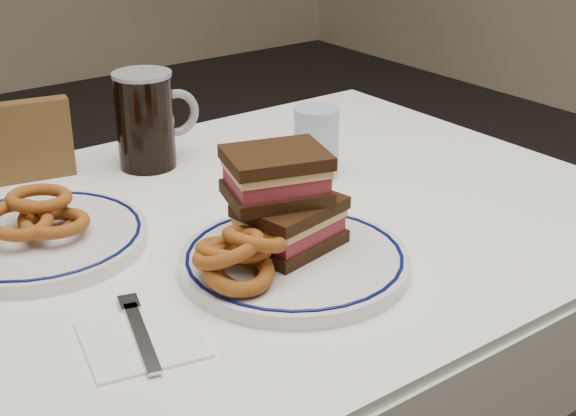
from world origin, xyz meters
TOP-DOWN VIEW (x-y plane):
  - dining_table at (0.00, 0.00)m, footprint 1.27×0.87m
  - main_plate at (0.02, -0.16)m, footprint 0.30×0.30m
  - reuben_sandwich at (0.02, -0.13)m, footprint 0.16×0.14m
  - onion_rings_main at (-0.08, -0.17)m, footprint 0.12×0.13m
  - ketchup_ramekin at (0.01, -0.10)m, footprint 0.05×0.05m
  - beer_mug at (0.04, 0.28)m, footprint 0.15×0.10m
  - water_glass at (0.24, 0.07)m, footprint 0.07×0.07m
  - far_plate at (-0.23, 0.10)m, footprint 0.30×0.30m
  - onion_rings_far at (-0.22, 0.10)m, footprint 0.13×0.14m
  - napkin_fork at (-0.22, -0.19)m, footprint 0.15×0.17m

SIDE VIEW (x-z plane):
  - dining_table at x=0.00m, z-range 0.27..1.02m
  - napkin_fork at x=-0.22m, z-range 0.75..0.76m
  - far_plate at x=-0.23m, z-range 0.75..0.77m
  - main_plate at x=0.02m, z-range 0.75..0.77m
  - ketchup_ramekin at x=0.01m, z-range 0.77..0.80m
  - onion_rings_far at x=-0.22m, z-range 0.76..0.83m
  - onion_rings_main at x=-0.08m, z-range 0.75..0.85m
  - water_glass at x=0.24m, z-range 0.75..0.87m
  - beer_mug at x=0.04m, z-range 0.75..0.92m
  - reuben_sandwich at x=0.02m, z-range 0.77..0.90m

